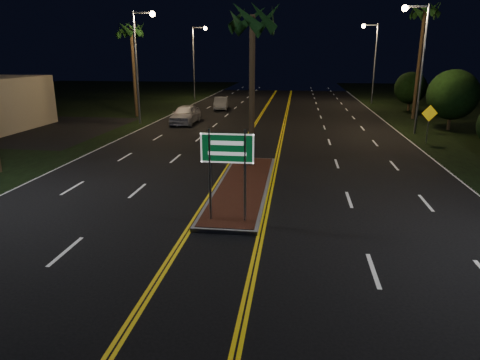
% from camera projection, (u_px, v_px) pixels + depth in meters
% --- Properties ---
extents(ground, '(120.00, 120.00, 0.00)m').
position_uv_depth(ground, '(212.00, 260.00, 12.30)').
color(ground, black).
rests_on(ground, ground).
extents(median_island, '(2.25, 10.25, 0.17)m').
position_uv_depth(median_island, '(243.00, 186.00, 18.94)').
color(median_island, gray).
rests_on(median_island, ground).
extents(highway_sign, '(1.80, 0.08, 3.20)m').
position_uv_depth(highway_sign, '(227.00, 157.00, 14.28)').
color(highway_sign, gray).
rests_on(highway_sign, ground).
extents(streetlight_left_mid, '(1.91, 0.44, 9.00)m').
position_uv_depth(streetlight_left_mid, '(140.00, 55.00, 34.86)').
color(streetlight_left_mid, gray).
rests_on(streetlight_left_mid, ground).
extents(streetlight_left_far, '(1.91, 0.44, 9.00)m').
position_uv_depth(streetlight_left_far, '(196.00, 54.00, 53.87)').
color(streetlight_left_far, gray).
rests_on(streetlight_left_far, ground).
extents(streetlight_right_mid, '(1.91, 0.44, 9.00)m').
position_uv_depth(streetlight_right_mid, '(418.00, 55.00, 30.27)').
color(streetlight_right_mid, gray).
rests_on(streetlight_right_mid, ground).
extents(streetlight_right_far, '(1.91, 0.44, 9.00)m').
position_uv_depth(streetlight_right_far, '(372.00, 54.00, 49.28)').
color(streetlight_right_far, gray).
rests_on(streetlight_right_far, ground).
extents(palm_median, '(2.40, 2.40, 8.30)m').
position_uv_depth(palm_median, '(252.00, 19.00, 20.22)').
color(palm_median, '#382819').
rests_on(palm_median, ground).
extents(palm_left_far, '(2.40, 2.40, 8.80)m').
position_uv_depth(palm_left_far, '(131.00, 30.00, 38.35)').
color(palm_left_far, '#382819').
rests_on(palm_left_far, ground).
extents(palm_right_far, '(2.40, 2.40, 10.30)m').
position_uv_depth(palm_right_far, '(425.00, 12.00, 36.61)').
color(palm_right_far, '#382819').
rests_on(palm_right_far, ground).
extents(shrub_mid, '(3.78, 3.78, 4.62)m').
position_uv_depth(shrub_mid, '(453.00, 95.00, 32.58)').
color(shrub_mid, '#382819').
rests_on(shrub_mid, ground).
extents(shrub_far, '(3.24, 3.24, 3.96)m').
position_uv_depth(shrub_far, '(411.00, 88.00, 44.12)').
color(shrub_far, '#382819').
rests_on(shrub_far, ground).
extents(car_near, '(2.46, 5.55, 1.84)m').
position_uv_depth(car_near, '(185.00, 113.00, 36.20)').
color(car_near, silver).
rests_on(car_near, ground).
extents(car_far, '(2.43, 4.68, 1.50)m').
position_uv_depth(car_far, '(221.00, 102.00, 45.74)').
color(car_far, '#B4B8BE').
rests_on(car_far, ground).
extents(warning_sign, '(1.05, 0.26, 2.55)m').
position_uv_depth(warning_sign, '(429.00, 119.00, 27.81)').
color(warning_sign, gray).
rests_on(warning_sign, ground).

